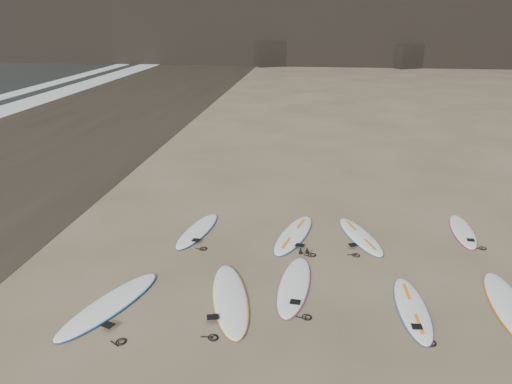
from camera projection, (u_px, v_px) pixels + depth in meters
The scene contains 11 objects.
ground at pixel (329, 297), 10.20m from camera, with size 240.00×240.00×0.00m, color #897559.
wet_sand at pixel (16, 149), 21.05m from camera, with size 12.00×200.00×0.01m, color #383026.
surfboard_0 at pixel (110, 304), 9.86m from camera, with size 0.66×2.75×0.10m, color white.
surfboard_1 at pixel (230, 298), 10.07m from camera, with size 0.67×2.80×0.10m, color white.
surfboard_2 at pixel (294, 285), 10.56m from camera, with size 0.61×2.55×0.09m, color white.
surfboard_3 at pixel (412, 308), 9.74m from camera, with size 0.56×2.35×0.08m, color white.
surfboard_4 at pixel (509, 305), 9.83m from camera, with size 0.64×2.66×0.10m, color white.
surfboard_5 at pixel (198, 230), 13.18m from camera, with size 0.57×2.36×0.08m, color white.
surfboard_6 at pixel (294, 234), 12.94m from camera, with size 0.62×2.58×0.09m, color white.
surfboard_7 at pixel (360, 236), 12.86m from camera, with size 0.57×2.39×0.09m, color white.
surfboard_8 at pixel (463, 231), 13.15m from camera, with size 0.53×2.21×0.08m, color white.
Camera 1 is at (-0.38, -8.96, 5.52)m, focal length 35.00 mm.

